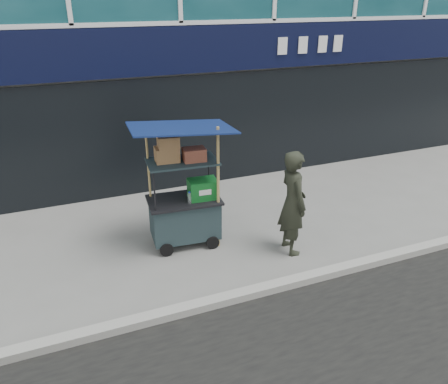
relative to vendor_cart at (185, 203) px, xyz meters
name	(u,v)px	position (x,y,z in m)	size (l,w,h in m)	color
ground	(266,283)	(0.74, -1.56, -0.75)	(80.00, 80.00, 0.00)	slate
curb	(272,287)	(0.74, -1.76, -0.69)	(80.00, 0.18, 0.12)	#999990
vendor_cart	(185,203)	(0.00, 0.00, 0.00)	(1.65, 1.24, 2.13)	#1B2C2E
vendor_man	(293,203)	(1.53, -0.87, 0.13)	(0.64, 0.42, 1.74)	black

